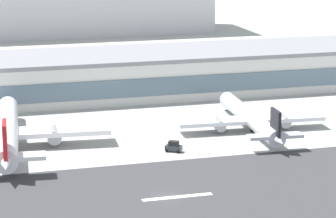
% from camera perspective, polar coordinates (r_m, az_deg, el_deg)
% --- Properties ---
extents(ground_plane, '(1400.00, 1400.00, 0.00)m').
position_cam_1_polar(ground_plane, '(128.08, -0.11, -6.53)').
color(ground_plane, '#A8A8A3').
extents(runway_strip, '(800.00, 38.24, 0.08)m').
position_cam_1_polar(runway_strip, '(127.52, -0.04, -6.60)').
color(runway_strip, '#38383A').
rests_on(runway_strip, ground_plane).
extents(runway_centreline_dash_4, '(12.00, 1.20, 0.01)m').
position_cam_1_polar(runway_centreline_dash_4, '(127.94, 0.70, -6.51)').
color(runway_centreline_dash_4, white).
rests_on(runway_centreline_dash_4, runway_strip).
extents(terminal_building, '(153.61, 27.12, 10.93)m').
position_cam_1_polar(terminal_building, '(199.59, -5.11, 2.52)').
color(terminal_building, silver).
rests_on(terminal_building, ground_plane).
extents(airliner_red_tail_gate_0, '(41.40, 48.98, 10.23)m').
position_cam_1_polar(airliner_red_tail_gate_0, '(156.35, -11.81, -1.77)').
color(airliner_red_tail_gate_0, white).
rests_on(airliner_red_tail_gate_0, ground_plane).
extents(airliner_black_tail_gate_1, '(32.70, 40.42, 8.44)m').
position_cam_1_polar(airliner_black_tail_gate_1, '(166.77, 6.22, -0.77)').
color(airliner_black_tail_gate_1, silver).
rests_on(airliner_black_tail_gate_1, ground_plane).
extents(service_baggage_tug_0, '(3.55, 3.14, 2.20)m').
position_cam_1_polar(service_baggage_tug_0, '(151.88, 0.42, -2.80)').
color(service_baggage_tug_0, '#2D3338').
rests_on(service_baggage_tug_0, ground_plane).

